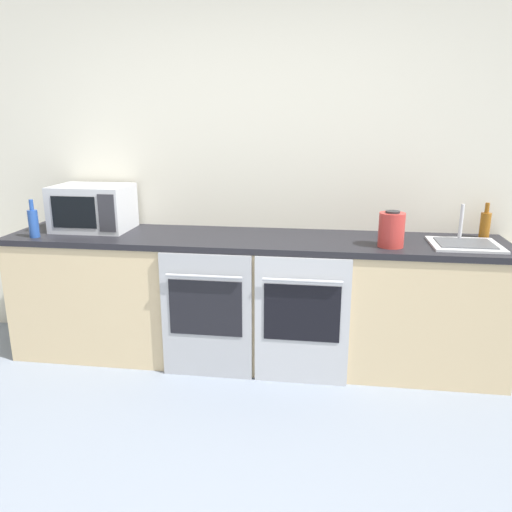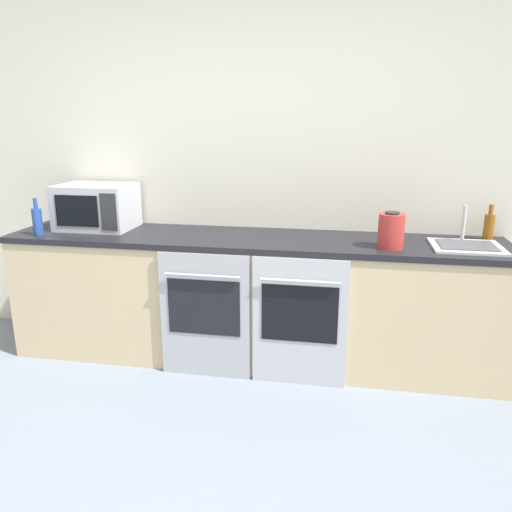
% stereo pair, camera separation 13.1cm
% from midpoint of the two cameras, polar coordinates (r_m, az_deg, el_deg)
% --- Properties ---
extents(wall_back, '(10.00, 0.06, 2.60)m').
position_cam_midpoint_polar(wall_back, '(3.63, -0.75, 9.82)').
color(wall_back, silver).
rests_on(wall_back, ground_plane).
extents(counter_back, '(3.36, 0.64, 0.88)m').
position_cam_midpoint_polar(counter_back, '(3.50, -1.55, -4.86)').
color(counter_back, '#D1B789').
rests_on(counter_back, ground_plane).
extents(oven_left, '(0.59, 0.06, 0.84)m').
position_cam_midpoint_polar(oven_left, '(3.26, -6.87, -6.83)').
color(oven_left, '#A8AAAF').
rests_on(oven_left, ground_plane).
extents(oven_right, '(0.59, 0.06, 0.84)m').
position_cam_midpoint_polar(oven_right, '(3.16, 4.05, -7.45)').
color(oven_right, '#B7BABF').
rests_on(oven_right, ground_plane).
extents(microwave, '(0.52, 0.39, 0.32)m').
position_cam_midpoint_polar(microwave, '(3.78, -19.08, 5.25)').
color(microwave, '#B7BABF').
rests_on(microwave, counter_back).
extents(bottle_amber, '(0.07, 0.07, 0.24)m').
position_cam_midpoint_polar(bottle_amber, '(3.63, 23.78, 3.34)').
color(bottle_amber, '#8C5114').
rests_on(bottle_amber, counter_back).
extents(bottle_blue, '(0.07, 0.07, 0.26)m').
position_cam_midpoint_polar(bottle_blue, '(3.69, -25.03, 3.48)').
color(bottle_blue, '#234793').
rests_on(bottle_blue, counter_back).
extents(kettle, '(0.16, 0.16, 0.23)m').
position_cam_midpoint_polar(kettle, '(3.19, 14.09, 2.95)').
color(kettle, '#B2332D').
rests_on(kettle, counter_back).
extents(sink, '(0.42, 0.37, 0.24)m').
position_cam_midpoint_polar(sink, '(3.38, 21.73, 1.35)').
color(sink, silver).
rests_on(sink, counter_back).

